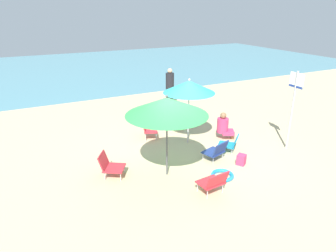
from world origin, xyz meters
The scene contains 15 objects.
ground_plane centered at (0.00, 0.00, 0.00)m, with size 40.00×40.00×0.00m, color #CCB789.
sea_water centered at (0.00, 14.74, 0.00)m, with size 40.00×16.00×0.01m, color #5693A3.
umbrella_teal centered at (0.58, 0.73, 1.77)m, with size 1.52×1.52×2.01m.
umbrella_green centered at (-0.85, -0.70, 1.79)m, with size 1.95×1.95×2.06m.
beach_chair_a centered at (0.67, -0.64, 0.30)m, with size 0.68×0.67×0.59m.
beach_chair_b centered at (-2.15, -0.15, 0.31)m, with size 0.75×0.73×0.61m.
beach_chair_c centered at (0.77, 2.05, 0.29)m, with size 0.60×0.66×0.57m.
beach_chair_d centered at (-0.39, 1.62, 0.35)m, with size 0.66×0.68×0.63m.
beach_chair_e centered at (1.36, -0.35, 0.26)m, with size 0.70×0.71×0.52m.
beach_chair_f centered at (-0.32, -1.94, 0.32)m, with size 0.60×0.57×0.60m.
person_a centered at (1.66, 4.07, 0.83)m, with size 0.34×0.34×1.67m.
person_b centered at (1.75, 0.49, 0.43)m, with size 0.58×0.51×0.88m.
warning_sign centered at (3.01, -0.93, 1.50)m, with size 0.06×0.48×2.31m.
swim_ring centered at (0.32, -1.43, 0.05)m, with size 0.57×0.57×0.09m, color #238CD8.
beach_bag centered at (1.15, -1.12, 0.14)m, with size 0.22×0.21×0.28m, color #DB3866.
Camera 1 is at (-3.81, -6.66, 3.90)m, focal length 32.41 mm.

